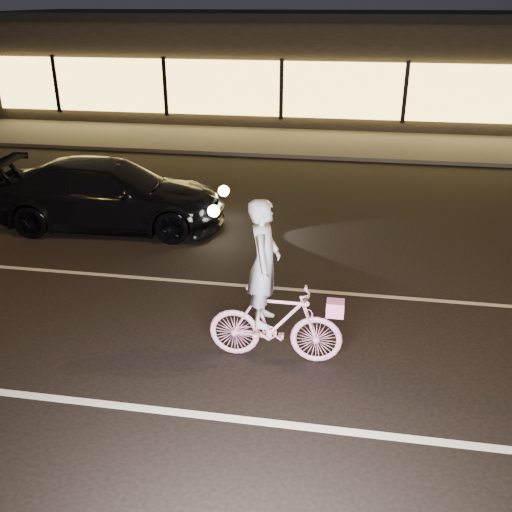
# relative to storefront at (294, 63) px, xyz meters

# --- Properties ---
(ground) EXTENTS (90.00, 90.00, 0.00)m
(ground) POSITION_rel_storefront_xyz_m (0.00, -18.97, -2.15)
(ground) COLOR black
(ground) RESTS_ON ground
(lane_stripe_near) EXTENTS (60.00, 0.12, 0.01)m
(lane_stripe_near) POSITION_rel_storefront_xyz_m (0.00, -20.47, -2.14)
(lane_stripe_near) COLOR silver
(lane_stripe_near) RESTS_ON ground
(lane_stripe_far) EXTENTS (60.00, 0.10, 0.01)m
(lane_stripe_far) POSITION_rel_storefront_xyz_m (0.00, -16.97, -2.14)
(lane_stripe_far) COLOR gray
(lane_stripe_far) RESTS_ON ground
(sidewalk) EXTENTS (30.00, 4.00, 0.12)m
(sidewalk) POSITION_rel_storefront_xyz_m (0.00, -5.97, -2.09)
(sidewalk) COLOR #383533
(sidewalk) RESTS_ON ground
(storefront) EXTENTS (25.40, 8.42, 4.20)m
(storefront) POSITION_rel_storefront_xyz_m (0.00, 0.00, 0.00)
(storefront) COLOR black
(storefront) RESTS_ON ground
(cyclist) EXTENTS (1.89, 0.65, 2.38)m
(cyclist) POSITION_rel_storefront_xyz_m (1.78, -19.09, -1.30)
(cyclist) COLOR #FF48A4
(cyclist) RESTS_ON ground
(sedan) EXTENTS (5.22, 2.39, 1.48)m
(sedan) POSITION_rel_storefront_xyz_m (-2.50, -14.52, -1.41)
(sedan) COLOR black
(sedan) RESTS_ON ground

